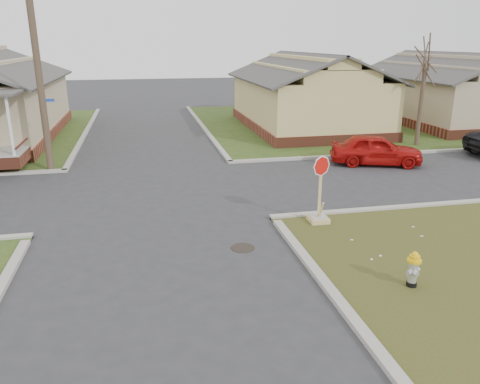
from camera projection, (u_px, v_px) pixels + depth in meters
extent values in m
plane|color=#2D2D30|center=(160.00, 247.00, 12.67)|extent=(120.00, 120.00, 0.00)
cube|color=#2A4217|center=(456.00, 118.00, 33.75)|extent=(37.00, 19.00, 0.05)
cylinder|color=black|center=(243.00, 248.00, 12.64)|extent=(0.64, 0.64, 0.01)
cube|color=brown|center=(305.00, 123.00, 29.90)|extent=(7.20, 11.20, 0.60)
cube|color=#D9C380|center=(306.00, 98.00, 29.41)|extent=(7.00, 11.00, 2.60)
cube|color=brown|center=(444.00, 118.00, 31.88)|extent=(7.20, 11.20, 0.60)
cube|color=tan|center=(448.00, 94.00, 31.38)|extent=(7.00, 11.00, 2.60)
cylinder|color=#443427|center=(37.00, 63.00, 18.73)|extent=(0.28, 0.28, 9.00)
cylinder|color=#443427|center=(421.00, 105.00, 24.26)|extent=(0.22, 0.22, 4.20)
cylinder|color=black|center=(411.00, 284.00, 10.57)|extent=(0.23, 0.23, 0.11)
cylinder|color=silver|center=(413.00, 272.00, 10.48)|extent=(0.20, 0.20, 0.48)
sphere|color=silver|center=(414.00, 262.00, 10.41)|extent=(0.20, 0.20, 0.20)
cylinder|color=yellow|center=(414.00, 261.00, 10.39)|extent=(0.32, 0.32, 0.06)
cylinder|color=yellow|center=(415.00, 258.00, 10.37)|extent=(0.23, 0.23, 0.11)
sphere|color=yellow|center=(415.00, 255.00, 10.35)|extent=(0.16, 0.16, 0.16)
cube|color=tan|center=(318.00, 219.00, 14.32)|extent=(0.58, 0.58, 0.14)
cube|color=#A9A49B|center=(318.00, 217.00, 14.30)|extent=(0.47, 0.47, 0.04)
cube|color=tan|center=(320.00, 188.00, 14.01)|extent=(0.08, 0.04, 1.96)
cylinder|color=red|center=(322.00, 166.00, 13.76)|extent=(0.52, 0.23, 0.56)
cylinder|color=white|center=(322.00, 166.00, 13.77)|extent=(0.59, 0.26, 0.63)
imported|color=#A60E0B|center=(376.00, 150.00, 20.95)|extent=(4.31, 2.80, 1.37)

